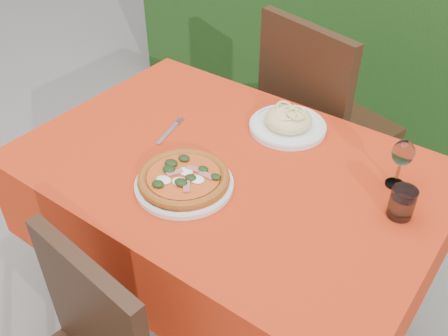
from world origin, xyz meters
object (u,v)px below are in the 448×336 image
Objects in this scene: chair_far at (317,118)px; wine_glass at (403,155)px; pasta_plate at (288,122)px; pizza_plate at (184,180)px; fork at (168,133)px; water_glass at (402,204)px.

wine_glass is (0.47, -0.45, 0.29)m from chair_far.
wine_glass reaches higher than pasta_plate.
fork is (-0.22, 0.17, -0.02)m from pizza_plate.
pizza_plate is 0.44m from pasta_plate.
pizza_plate is (-0.01, -0.82, 0.20)m from chair_far.
water_glass is at bearing 24.87° from pizza_plate.
pizza_plate is 1.96× the size of wine_glass.
pizza_plate is at bearing -101.06° from pasta_plate.
pasta_plate is at bearing 157.96° from water_glass.
chair_far is at bearing 135.81° from wine_glass.
pasta_plate reaches higher than pizza_plate.
fork is (-0.75, -0.08, -0.04)m from water_glass.
pizza_plate is 0.59m from water_glass.
water_glass reaches higher than pizza_plate.
chair_far is at bearing 132.53° from water_glass.
pizza_plate is at bearing -142.82° from wine_glass.
chair_far reaches higher than pasta_plate.
chair_far is 6.51× the size of wine_glass.
chair_far is at bearing 89.05° from pizza_plate.
pasta_plate is 1.67× the size of wine_glass.
pizza_plate reaches higher than fork.
pizza_plate is at bearing 104.64° from chair_far.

